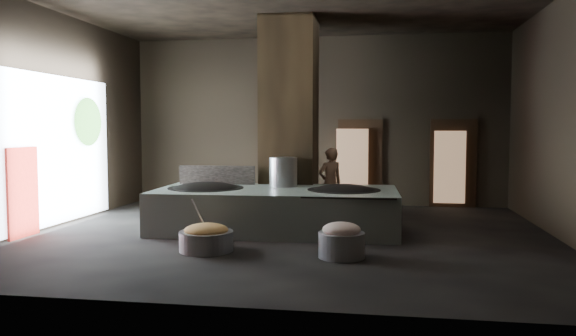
% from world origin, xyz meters
% --- Properties ---
extents(floor, '(10.00, 9.00, 0.10)m').
position_xyz_m(floor, '(0.00, 0.00, -0.05)').
color(floor, black).
rests_on(floor, ground).
extents(back_wall, '(10.00, 0.10, 4.50)m').
position_xyz_m(back_wall, '(0.00, 4.55, 2.25)').
color(back_wall, black).
rests_on(back_wall, ground).
extents(front_wall, '(10.00, 0.10, 4.50)m').
position_xyz_m(front_wall, '(0.00, -4.55, 2.25)').
color(front_wall, black).
rests_on(front_wall, ground).
extents(left_wall, '(0.10, 9.00, 4.50)m').
position_xyz_m(left_wall, '(-5.05, 0.00, 2.25)').
color(left_wall, black).
rests_on(left_wall, ground).
extents(right_wall, '(0.10, 9.00, 4.50)m').
position_xyz_m(right_wall, '(5.05, 0.00, 2.25)').
color(right_wall, black).
rests_on(right_wall, ground).
extents(pillar, '(1.20, 1.20, 4.50)m').
position_xyz_m(pillar, '(-0.30, 1.90, 2.25)').
color(pillar, black).
rests_on(pillar, ground).
extents(hearth_platform, '(4.87, 2.45, 0.83)m').
position_xyz_m(hearth_platform, '(-0.32, 0.38, 0.42)').
color(hearth_platform, '#A6B8A8').
rests_on(hearth_platform, ground).
extents(platform_cap, '(4.69, 2.25, 0.03)m').
position_xyz_m(platform_cap, '(-0.32, 0.38, 0.82)').
color(platform_cap, black).
rests_on(platform_cap, hearth_platform).
extents(wok_left, '(1.51, 1.51, 0.42)m').
position_xyz_m(wok_left, '(-1.77, 0.33, 0.75)').
color(wok_left, black).
rests_on(wok_left, hearth_platform).
extents(wok_left_rim, '(1.54, 1.54, 0.05)m').
position_xyz_m(wok_left_rim, '(-1.77, 0.33, 0.82)').
color(wok_left_rim, black).
rests_on(wok_left_rim, hearth_platform).
extents(wok_right, '(1.41, 1.41, 0.40)m').
position_xyz_m(wok_right, '(1.03, 0.43, 0.75)').
color(wok_right, black).
rests_on(wok_right, hearth_platform).
extents(wok_right_rim, '(1.44, 1.44, 0.05)m').
position_xyz_m(wok_right_rim, '(1.03, 0.43, 0.82)').
color(wok_right_rim, black).
rests_on(wok_right_rim, hearth_platform).
extents(stock_pot, '(0.58, 0.58, 0.63)m').
position_xyz_m(stock_pot, '(-0.27, 0.93, 1.13)').
color(stock_pot, '#A2A5A9').
rests_on(stock_pot, hearth_platform).
extents(splash_guard, '(1.67, 0.12, 0.42)m').
position_xyz_m(splash_guard, '(-1.77, 1.13, 1.03)').
color(splash_guard, black).
rests_on(splash_guard, hearth_platform).
extents(cook, '(0.70, 0.64, 1.61)m').
position_xyz_m(cook, '(0.61, 2.08, 0.80)').
color(cook, '#916649').
rests_on(cook, ground).
extents(veg_basin, '(1.08, 1.08, 0.33)m').
position_xyz_m(veg_basin, '(-1.12, -1.69, 0.17)').
color(veg_basin, gray).
rests_on(veg_basin, ground).
extents(veg_fill, '(0.74, 0.74, 0.23)m').
position_xyz_m(veg_fill, '(-1.12, -1.69, 0.35)').
color(veg_fill, '#ACB055').
rests_on(veg_fill, veg_basin).
extents(ladle, '(0.24, 0.30, 0.64)m').
position_xyz_m(ladle, '(-1.27, -1.54, 0.55)').
color(ladle, '#A2A5A9').
rests_on(ladle, veg_basin).
extents(meat_basin, '(0.74, 0.74, 0.40)m').
position_xyz_m(meat_basin, '(1.14, -1.81, 0.20)').
color(meat_basin, gray).
rests_on(meat_basin, ground).
extents(meat_fill, '(0.61, 0.61, 0.23)m').
position_xyz_m(meat_fill, '(1.14, -1.81, 0.45)').
color(meat_fill, tan).
rests_on(meat_fill, meat_basin).
extents(doorway_near, '(1.18, 0.08, 2.38)m').
position_xyz_m(doorway_near, '(1.20, 4.45, 1.10)').
color(doorway_near, black).
rests_on(doorway_near, ground).
extents(doorway_near_glow, '(0.84, 0.04, 1.98)m').
position_xyz_m(doorway_near_glow, '(1.00, 4.27, 1.05)').
color(doorway_near_glow, '#8C6647').
rests_on(doorway_near_glow, ground).
extents(doorway_far, '(1.18, 0.08, 2.38)m').
position_xyz_m(doorway_far, '(3.60, 4.45, 1.10)').
color(doorway_far, black).
rests_on(doorway_far, ground).
extents(doorway_far_glow, '(0.79, 0.04, 1.88)m').
position_xyz_m(doorway_far_glow, '(3.51, 4.35, 1.05)').
color(doorway_far_glow, '#8C6647').
rests_on(doorway_far_glow, ground).
extents(left_opening, '(0.04, 4.20, 3.10)m').
position_xyz_m(left_opening, '(-4.95, 0.20, 1.60)').
color(left_opening, white).
rests_on(left_opening, ground).
extents(pavilion_sliver, '(0.05, 0.90, 1.70)m').
position_xyz_m(pavilion_sliver, '(-4.88, -1.10, 0.85)').
color(pavilion_sliver, maroon).
rests_on(pavilion_sliver, ground).
extents(tree_silhouette, '(0.28, 1.10, 1.10)m').
position_xyz_m(tree_silhouette, '(-4.85, 1.30, 2.20)').
color(tree_silhouette, '#194714').
rests_on(tree_silhouette, left_opening).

